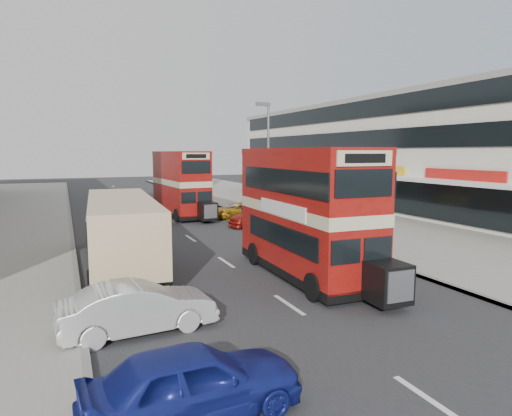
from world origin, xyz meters
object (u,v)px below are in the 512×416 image
car_right_c (184,194)px  street_lamp (267,152)px  car_right_b (237,210)px  pedestrian_near (309,209)px  bus_main (306,212)px  car_left_near (193,381)px  coach (122,229)px  car_right_a (262,216)px  bus_second (181,183)px  car_left_front (138,308)px  cyclist (246,211)px

car_right_c → street_lamp: bearing=13.6°
car_right_b → pedestrian_near: (3.02, -5.19, 0.52)m
bus_main → car_right_c: bearing=-93.7°
street_lamp → car_left_near: (-10.90, -20.72, -4.10)m
pedestrian_near → car_left_near: bearing=13.5°
bus_main → car_right_b: bearing=-100.0°
coach → car_right_a: (9.61, 7.14, -0.93)m
car_right_a → car_right_b: car_right_a is taller
street_lamp → bus_main: (-4.42, -13.27, -2.26)m
coach → car_right_b: bearing=53.6°
car_left_near → bus_second: bearing=-17.2°
bus_second → car_right_b: bearing=142.6°
bus_main → car_left_front: (-6.81, -3.08, -1.84)m
street_lamp → pedestrian_near: size_ratio=4.42×
bus_main → bus_second: bus_main is taller
car_left_front → car_right_a: 17.73m
bus_main → cyclist: bearing=-100.5°
street_lamp → coach: bearing=-140.3°
street_lamp → car_right_b: bearing=116.8°
car_left_near → car_right_a: size_ratio=0.89×
bus_second → car_left_front: (-6.37, -21.29, -1.79)m
coach → car_right_b: 14.88m
street_lamp → coach: 14.33m
car_right_b → car_left_front: bearing=-35.7°
bus_second → coach: 15.08m
street_lamp → bus_second: bearing=134.5°
coach → car_right_c: 26.47m
car_right_b → car_left_near: bearing=-30.4°
car_right_a → car_right_c: car_right_a is taller
bus_main → car_right_c: 29.45m
car_right_a → car_right_b: size_ratio=1.14×
cyclist → pedestrian_near: bearing=-30.9°
car_right_b → car_right_c: (-0.61, 13.51, 0.09)m
car_left_near → street_lamp: bearing=-31.7°
car_left_front → car_right_b: (9.97, 18.85, -0.13)m
bus_second → car_left_near: bearing=73.5°
car_left_near → cyclist: cyclist is taller
car_left_front → pedestrian_near: pedestrian_near is taller
cyclist → coach: bearing=-131.2°
car_left_front → car_right_c: bearing=-20.8°
bus_second → car_left_near: (-6.05, -25.66, -1.79)m
car_left_front → cyclist: cyclist is taller
coach → car_left_near: bearing=-87.4°
street_lamp → car_right_a: (-1.14, -1.77, -4.13)m
bus_main → pedestrian_near: bearing=-119.0°
pedestrian_near → cyclist: cyclist is taller
car_right_b → pedestrian_near: 6.03m
car_left_near → car_right_c: size_ratio=1.06×
car_left_front → car_right_c: car_left_front is taller
bus_main → coach: size_ratio=0.85×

